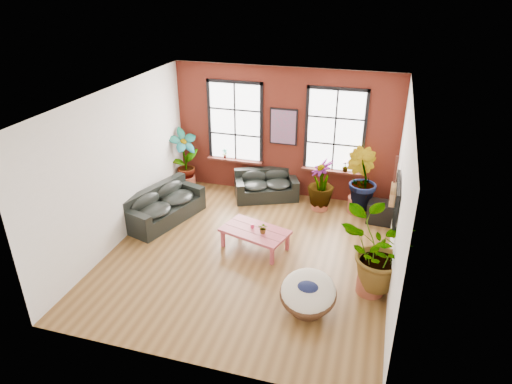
% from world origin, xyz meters
% --- Properties ---
extents(room, '(6.04, 6.54, 3.54)m').
position_xyz_m(room, '(0.00, 0.15, 1.75)').
color(room, brown).
rests_on(room, ground).
extents(sofa_back, '(1.86, 1.42, 0.77)m').
position_xyz_m(sofa_back, '(-0.36, 2.82, 0.35)').
color(sofa_back, black).
rests_on(sofa_back, ground).
extents(sofa_left, '(1.47, 2.28, 0.83)m').
position_xyz_m(sofa_left, '(-2.50, 0.90, 0.38)').
color(sofa_left, black).
rests_on(sofa_left, ground).
extents(coffee_table, '(1.64, 1.21, 0.56)m').
position_xyz_m(coffee_table, '(0.07, 0.28, 0.42)').
color(coffee_table, '#A43B48').
rests_on(coffee_table, ground).
extents(papasan_chair, '(1.04, 1.06, 0.78)m').
position_xyz_m(papasan_chair, '(1.59, -1.48, 0.40)').
color(papasan_chair, '#4C2E1B').
rests_on(papasan_chair, ground).
extents(poster, '(0.74, 0.06, 0.98)m').
position_xyz_m(poster, '(0.00, 3.18, 1.95)').
color(poster, black).
rests_on(poster, room).
extents(tv_wall_unit, '(0.13, 1.86, 1.20)m').
position_xyz_m(tv_wall_unit, '(2.93, 0.60, 1.54)').
color(tv_wall_unit, black).
rests_on(tv_wall_unit, room).
extents(media_box, '(0.66, 0.57, 0.52)m').
position_xyz_m(media_box, '(2.72, 2.31, 0.26)').
color(media_box, black).
rests_on(media_box, ground).
extents(pot_back_left, '(0.50, 0.50, 0.36)m').
position_xyz_m(pot_back_left, '(-2.70, 2.77, 0.18)').
color(pot_back_left, brown).
rests_on(pot_back_left, ground).
extents(pot_back_right, '(0.74, 0.74, 0.41)m').
position_xyz_m(pot_back_right, '(2.15, 2.69, 0.20)').
color(pot_back_right, brown).
rests_on(pot_back_right, ground).
extents(pot_right_wall, '(0.55, 0.55, 0.39)m').
position_xyz_m(pot_right_wall, '(2.66, -0.59, 0.20)').
color(pot_right_wall, brown).
rests_on(pot_right_wall, ground).
extents(pot_mid, '(0.50, 0.50, 0.32)m').
position_xyz_m(pot_mid, '(1.17, 2.56, 0.16)').
color(pot_mid, brown).
rests_on(pot_mid, ground).
extents(floor_plant_back_left, '(0.98, 1.03, 1.62)m').
position_xyz_m(floor_plant_back_left, '(-2.71, 2.75, 0.96)').
color(floor_plant_back_left, '#134716').
rests_on(floor_plant_back_left, ground).
extents(floor_plant_back_right, '(1.11, 1.08, 1.57)m').
position_xyz_m(floor_plant_back_right, '(2.14, 2.66, 0.93)').
color(floor_plant_back_right, '#134716').
rests_on(floor_plant_back_right, ground).
extents(floor_plant_right_wall, '(1.54, 1.39, 1.53)m').
position_xyz_m(floor_plant_right_wall, '(2.70, -0.61, 0.92)').
color(floor_plant_right_wall, '#134716').
rests_on(floor_plant_right_wall, ground).
extents(floor_plant_mid, '(0.89, 0.89, 1.22)m').
position_xyz_m(floor_plant_mid, '(1.17, 2.57, 0.75)').
color(floor_plant_mid, '#134716').
rests_on(floor_plant_mid, ground).
extents(table_plant, '(0.23, 0.20, 0.25)m').
position_xyz_m(table_plant, '(0.28, 0.21, 0.59)').
color(table_plant, '#134716').
rests_on(table_plant, coffee_table).
extents(sill_plant_left, '(0.17, 0.17, 0.27)m').
position_xyz_m(sill_plant_left, '(-1.65, 3.13, 1.04)').
color(sill_plant_left, '#134716').
rests_on(sill_plant_left, room).
extents(sill_plant_right, '(0.19, 0.19, 0.27)m').
position_xyz_m(sill_plant_right, '(1.70, 3.13, 1.04)').
color(sill_plant_right, '#134716').
rests_on(sill_plant_right, room).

